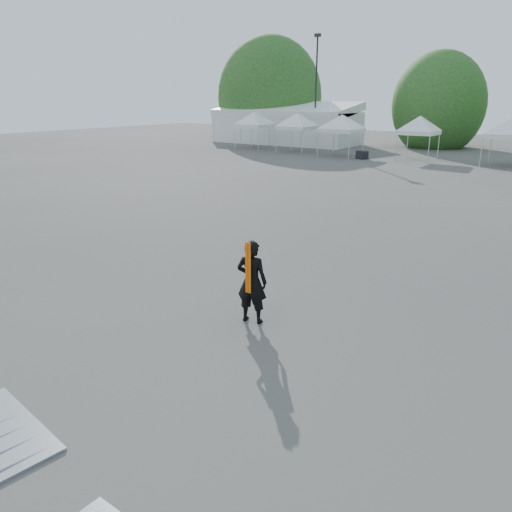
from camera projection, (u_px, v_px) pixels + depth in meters
The scene contains 11 objects.
ground at pixel (290, 285), 13.16m from camera, with size 120.00×120.00×0.00m, color #474442.
marquee at pixel (285, 124), 51.86m from camera, with size 15.00×6.25×4.23m.
light_pole_west at pixel (316, 85), 47.73m from camera, with size 0.60×0.25×10.30m.
tree_far_w at pixel (270, 98), 55.60m from camera, with size 4.80×4.80×7.30m.
tree_mid_w at pixel (438, 105), 47.48m from camera, with size 4.16×4.16×6.33m.
tent_a at pixel (255, 115), 46.61m from camera, with size 4.08×4.08×3.88m.
tent_b at pixel (297, 116), 43.71m from camera, with size 3.98×3.98×3.88m.
tent_c at pixel (342, 118), 40.39m from camera, with size 4.19×4.19×3.88m.
tent_d at pixel (420, 119), 37.87m from camera, with size 3.77×3.77×3.88m.
man at pixel (252, 282), 10.74m from camera, with size 0.77×0.60×1.86m.
crate_west at pixel (362, 155), 39.30m from camera, with size 0.81×0.63×0.63m, color black.
Camera 1 is at (6.36, -10.56, 4.74)m, focal length 35.00 mm.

